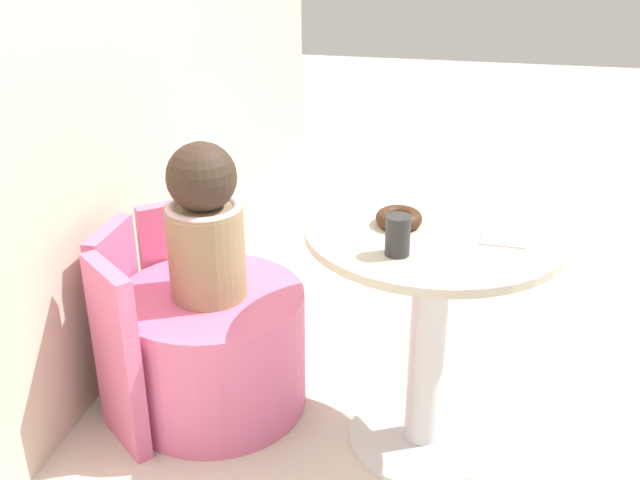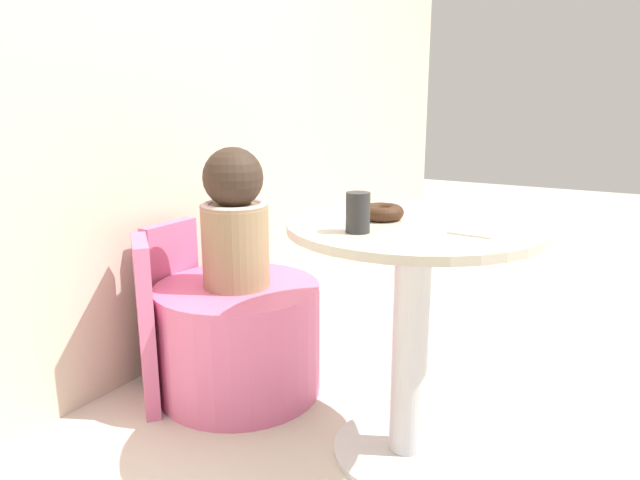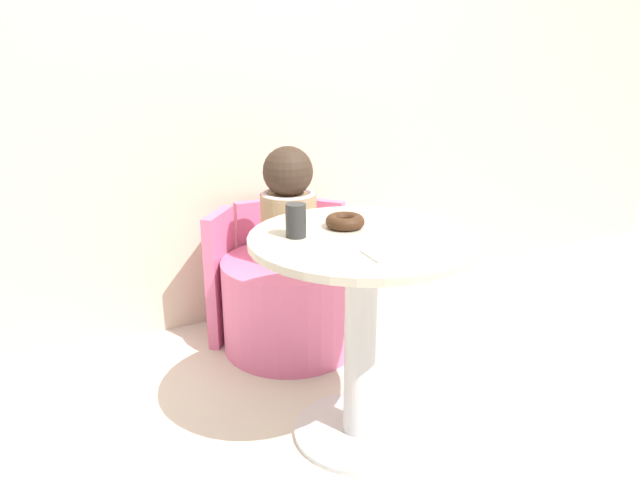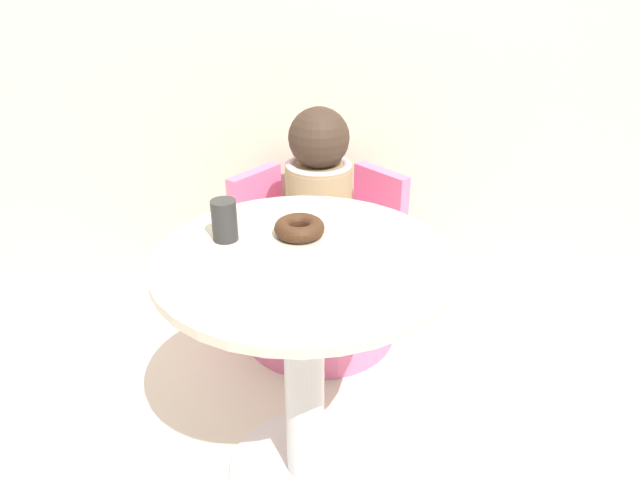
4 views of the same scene
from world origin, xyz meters
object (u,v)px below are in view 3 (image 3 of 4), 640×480
Objects in this scene: donut at (345,221)px; cup at (296,221)px; round_table at (361,303)px; child_figure at (289,207)px; tub_chair at (290,303)px.

cup is at bearing -174.78° from donut.
round_table is 0.35m from cup.
cup is (-0.25, -0.61, 0.13)m from child_figure.
tub_chair is 5.74× the size of cup.
tub_chair is at bearing 83.75° from donut.
round_table reaches higher than tub_chair.
tub_chair is 0.45m from child_figure.
cup is at bearing -112.25° from tub_chair.
donut is 0.19m from cup.
cup reaches higher than tub_chair.
child_figure is 4.75× the size of cup.
tub_chair is at bearing 67.75° from cup.
child_figure is at bearing 85.27° from round_table.
tub_chair is 1.21× the size of child_figure.
donut is (-0.06, -0.59, 0.55)m from tub_chair.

